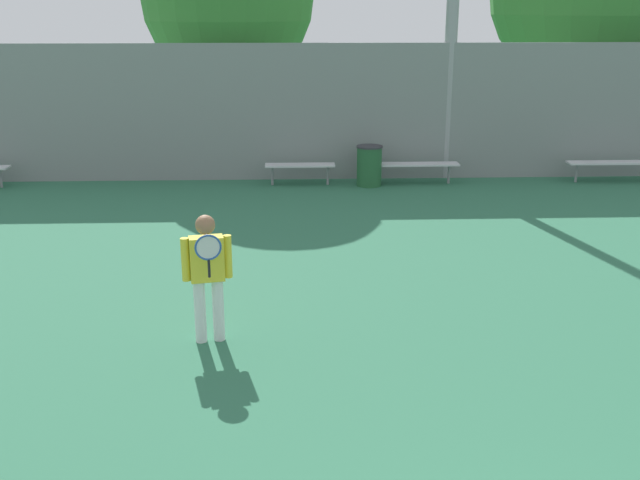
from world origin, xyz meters
TOP-DOWN VIEW (x-y plane):
  - tennis_player at (-2.82, 5.81)m, footprint 0.60×0.45m
  - bench_courtside_near at (-1.58, 14.30)m, footprint 1.61×0.40m
  - bench_courtside_far at (1.04, 14.30)m, footprint 2.17×0.40m
  - bench_adjacent_court at (5.81, 14.30)m, footprint 2.20×0.40m
  - trash_bin at (0.01, 14.15)m, footprint 0.60×0.60m
  - back_fence at (0.00, 14.91)m, footprint 29.16×0.06m

SIDE VIEW (x-z plane):
  - bench_courtside_near at x=-1.58m, z-range 0.20..0.68m
  - bench_courtside_far at x=1.04m, z-range 0.20..0.69m
  - bench_adjacent_court at x=5.81m, z-range 0.20..0.69m
  - trash_bin at x=0.01m, z-range 0.00..0.93m
  - tennis_player at x=-2.82m, z-range 0.12..1.74m
  - back_fence at x=0.00m, z-range 0.00..3.18m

